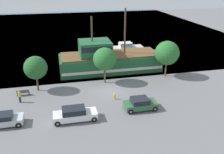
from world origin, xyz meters
TOP-DOWN VIEW (x-y plane):
  - ground_plane at (0.00, 0.00)m, footprint 160.00×160.00m
  - water_surface at (0.00, 44.00)m, footprint 80.00×80.00m
  - pirate_ship at (1.76, 8.00)m, footprint 18.12×5.84m
  - moored_boat_dockside at (8.15, 18.71)m, footprint 6.55×2.59m
  - parked_car_curb_front at (-5.20, -6.67)m, footprint 4.87×1.91m
  - parked_car_curb_mid at (2.73, -5.93)m, footprint 3.93×2.02m
  - parked_car_curb_rear at (-12.77, -6.04)m, footprint 4.00×1.86m
  - fire_hydrant at (0.29, -2.67)m, footprint 0.42×0.25m
  - bench_promenade_east at (-11.49, 1.11)m, footprint 1.61×0.45m
  - pedestrian_walking_near at (-11.69, -0.87)m, footprint 0.32×0.32m
  - tree_row_east at (-9.60, 2.36)m, footprint 3.19×3.19m
  - tree_row_mideast at (0.14, 2.99)m, footprint 3.42×3.42m
  - tree_row_midwest at (10.13, 3.37)m, footprint 3.78×3.78m

SIDE VIEW (x-z plane):
  - ground_plane at x=0.00m, z-range 0.00..0.00m
  - water_surface at x=0.00m, z-range 0.00..0.00m
  - fire_hydrant at x=0.29m, z-range 0.03..0.79m
  - bench_promenade_east at x=-11.49m, z-range 0.01..0.86m
  - moored_boat_dockside at x=8.15m, z-range -0.23..1.58m
  - parked_car_curb_rear at x=-12.77m, z-range 0.00..1.39m
  - parked_car_curb_mid at x=2.73m, z-range -0.01..1.46m
  - parked_car_curb_front at x=-5.20m, z-range -0.02..1.53m
  - pedestrian_walking_near at x=-11.69m, z-range 0.01..1.68m
  - pirate_ship at x=1.76m, z-range -3.25..7.03m
  - tree_row_east at x=-9.60m, z-range 0.89..5.89m
  - tree_row_mideast at x=0.14m, z-range 0.99..6.41m
  - tree_row_midwest at x=10.13m, z-range 0.98..6.72m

